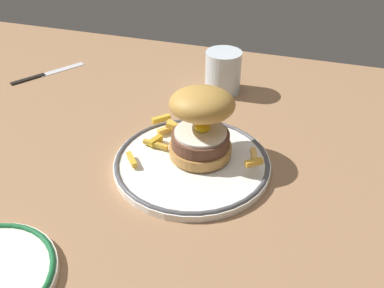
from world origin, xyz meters
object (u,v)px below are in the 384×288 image
Objects in this scene: knife at (42,74)px; burger at (201,121)px; dinner_plate at (192,162)px; water_glass at (223,74)px.

burger is at bearing -23.64° from knife.
knife is (-44.05, 22.18, -0.58)cm from dinner_plate.
dinner_plate is 2.90× the size of water_glass.
burger is at bearing -84.06° from water_glass.
burger is at bearing 73.03° from dinner_plate.
dinner_plate is 28.00cm from water_glass.
burger reaches higher than water_glass.
burger reaches higher than dinner_plate.
dinner_plate is at bearing -26.72° from knife.
knife is (-42.21, -5.58, -3.73)cm from water_glass.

